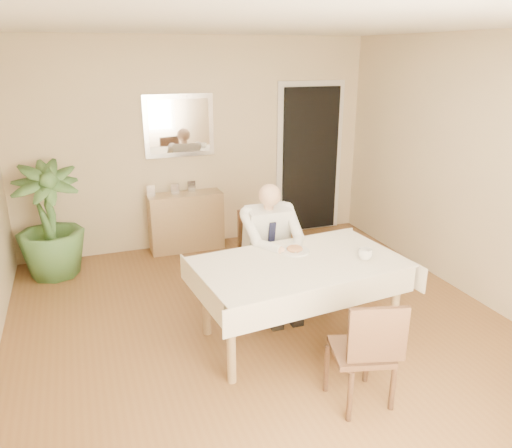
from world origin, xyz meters
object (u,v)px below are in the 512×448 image
object	(u,v)px
seated_man	(273,244)
sideboard	(186,222)
dining_table	(299,270)
chair_far	(262,249)
chair_near	(367,349)
potted_palm	(49,221)
coffee_mug	(365,254)

from	to	relation	value
seated_man	sideboard	xyz separation A→B (m)	(-0.44, 1.86, -0.32)
dining_table	sideboard	bearing A→B (deg)	94.41
dining_table	chair_far	size ratio (longest dim) A/B	1.96
dining_table	sideboard	world-z (taller)	dining_table
chair_near	potted_palm	bearing A→B (deg)	138.74
chair_far	seated_man	distance (m)	0.34
potted_palm	seated_man	bearing A→B (deg)	-38.19
dining_table	chair_far	world-z (taller)	chair_far
seated_man	coffee_mug	size ratio (longest dim) A/B	10.36
dining_table	chair_near	world-z (taller)	chair_near
chair_far	sideboard	bearing A→B (deg)	104.34
sideboard	dining_table	bearing A→B (deg)	-80.07
dining_table	sideboard	distance (m)	2.51
seated_man	potted_palm	bearing A→B (deg)	141.81
potted_palm	coffee_mug	bearing A→B (deg)	-42.51
potted_palm	chair_near	bearing A→B (deg)	-56.21
dining_table	chair_far	distance (m)	0.90
coffee_mug	potted_palm	bearing A→B (deg)	137.49
dining_table	coffee_mug	distance (m)	0.57
dining_table	sideboard	xyz separation A→B (m)	(-0.44, 2.45, -0.30)
coffee_mug	sideboard	xyz separation A→B (m)	(-0.97, 2.61, -0.43)
coffee_mug	potted_palm	size ratio (longest dim) A/B	0.09
chair_far	coffee_mug	size ratio (longest dim) A/B	7.70
coffee_mug	chair_far	bearing A→B (deg)	117.04
seated_man	coffee_mug	world-z (taller)	seated_man
dining_table	coffee_mug	xyz separation A→B (m)	(0.53, -0.16, 0.13)
potted_palm	sideboard	bearing A→B (deg)	9.64
chair_far	seated_man	world-z (taller)	seated_man
dining_table	seated_man	size ratio (longest dim) A/B	1.46
dining_table	potted_palm	xyz separation A→B (m)	(-2.02, 2.18, -0.02)
chair_near	potted_palm	distance (m)	3.78
chair_near	sideboard	xyz separation A→B (m)	(-0.52, 3.41, -0.10)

